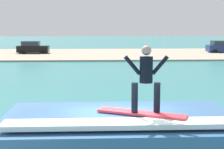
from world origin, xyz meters
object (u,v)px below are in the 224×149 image
object	(u,v)px
wave_crest	(121,143)
surfer	(146,76)
surfboard	(141,113)
car_far_shore	(222,47)
car_near_shore	(33,48)

from	to	relation	value
wave_crest	surfer	distance (m)	2.04
surfboard	car_far_shore	world-z (taller)	car_far_shore
wave_crest	car_far_shore	xyz separation A→B (m)	(17.58, 40.51, 0.15)
surfboard	surfer	world-z (taller)	surfer
surfboard	wave_crest	bearing A→B (deg)	131.67
wave_crest	car_near_shore	world-z (taller)	car_near_shore
surfboard	car_near_shore	bearing A→B (deg)	103.80
surfer	car_far_shore	size ratio (longest dim) A/B	0.37
surfboard	surfer	size ratio (longest dim) A/B	1.32
car_near_shore	car_far_shore	xyz separation A→B (m)	(27.01, 0.72, 0.00)
wave_crest	surfer	bearing A→B (deg)	-44.48
wave_crest	car_near_shore	bearing A→B (deg)	103.33
surfboard	car_near_shore	xyz separation A→B (m)	(-9.90, 40.32, -0.78)
surfer	car_far_shore	bearing A→B (deg)	67.51
car_near_shore	car_far_shore	size ratio (longest dim) A/B	0.97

